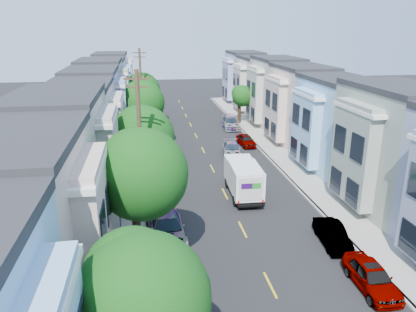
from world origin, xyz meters
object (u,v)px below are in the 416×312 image
tree_d (141,103)px  parked_left_d (159,160)px  parked_right_b (332,235)px  tree_far_r (242,96)px  lead_sedan (232,149)px  tree_c (141,138)px  tree_e (141,91)px  tree_a (140,300)px  utility_pole_far (141,90)px  parked_left_c (167,227)px  fedex_truck (243,177)px  parked_right_a (372,277)px  tree_b (140,175)px  parked_right_d (230,123)px  parked_right_c (246,140)px  utility_pole_near (141,149)px

tree_d → parked_left_d: 7.64m
tree_d → parked_right_b: 25.02m
tree_far_r → lead_sedan: bearing=-107.2°
tree_c → tree_far_r: bearing=60.9°
tree_c → tree_e: (0.00, 24.98, -0.28)m
tree_a → tree_d: tree_d is taller
utility_pole_far → parked_left_c: utility_pole_far is taller
tree_d → utility_pole_far: 8.68m
utility_pole_far → fedex_truck: size_ratio=1.79×
tree_far_r → fedex_truck: 24.88m
tree_e → utility_pole_far: 2.90m
tree_a → parked_right_a: 13.12m
tree_b → utility_pole_far: 31.73m
tree_c → parked_right_d: 24.44m
parked_right_b → tree_e: bearing=113.9°
tree_a → parked_left_c: size_ratio=1.37×
parked_right_c → parked_right_b: bearing=-94.1°
tree_b → tree_c: size_ratio=1.09×
parked_right_d → fedex_truck: bearing=-97.0°
tree_c → parked_left_d: (1.40, 7.30, -4.17)m
tree_far_r → fedex_truck: tree_far_r is taller
lead_sedan → parked_right_b: bearing=-74.9°
tree_a → utility_pole_near: (0.00, 14.54, 0.41)m
tree_e → tree_far_r: (13.19, -1.24, -0.88)m
tree_b → fedex_truck: size_ratio=1.41×
utility_pole_near → fedex_truck: bearing=24.5°
parked_right_a → tree_b: bearing=165.0°
tree_c → utility_pole_far: utility_pole_far is taller
parked_right_c → parked_right_d: (0.00, 8.26, 0.10)m
parked_right_b → parked_right_c: size_ratio=0.96×
tree_d → parked_right_a: (11.20, -26.37, -4.35)m
parked_right_a → parked_right_d: (0.00, 34.24, 0.05)m
tree_e → parked_right_d: (11.20, -3.66, -3.88)m
tree_far_r → tree_a: bearing=-107.4°
tree_d → tree_c: bearing=-90.0°
tree_far_r → utility_pole_near: utility_pole_near is taller
parked_left_d → parked_right_b: parked_left_d is taller
parked_right_d → parked_right_b: bearing=-87.7°
tree_a → parked_left_c: (1.40, 12.16, -4.00)m
tree_far_r → utility_pole_far: size_ratio=0.52×
parked_left_c → parked_right_a: size_ratio=1.20×
lead_sedan → parked_right_c: 3.87m
parked_left_c → parked_right_c: 21.65m
fedex_truck → lead_sedan: (1.30, 10.33, -0.87)m
parked_right_c → tree_d: bearing=173.9°
tree_c → parked_left_d: tree_c is taller
tree_a → tree_b: tree_b is taller
tree_a → parked_left_d: (1.40, 25.71, -4.02)m
tree_d → utility_pole_near: (0.00, -17.32, 0.13)m
tree_b → tree_d: size_ratio=1.07×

